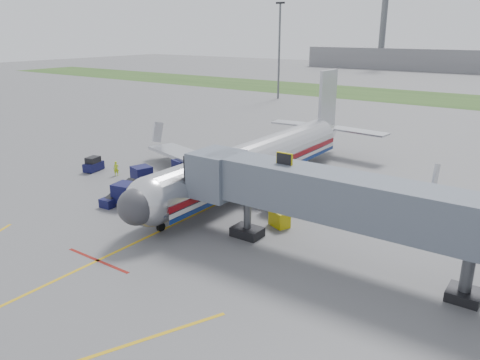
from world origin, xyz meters
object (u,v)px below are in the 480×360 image
Objects in this scene: baggage_tug at (93,165)px; ramp_worker at (116,169)px; belt_loader at (117,199)px; airliner at (256,160)px.

ramp_worker is at bearing 4.60° from baggage_tug.
baggage_tug is at bearing 151.81° from belt_loader.
airliner is 14.64× the size of baggage_tug.
airliner reaches higher than baggage_tug.
ramp_worker is (-6.55, 5.60, 0.32)m from belt_loader.
airliner is 15.17m from ramp_worker.
airliner is at bearing 56.53° from belt_loader.
belt_loader reaches higher than baggage_tug.
airliner is at bearing -14.80° from ramp_worker.
belt_loader is (-7.41, -11.21, -2.20)m from airliner.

